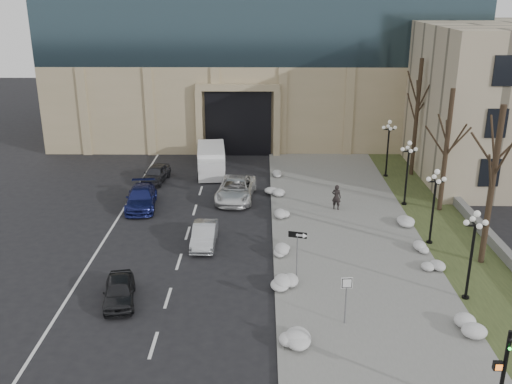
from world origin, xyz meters
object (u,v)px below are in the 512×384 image
(car_c, at_px, (141,198))
(lamppost_d, at_px, (388,141))
(box_truck, at_px, (211,161))
(lamppost_a, at_px, (473,243))
(car_b, at_px, (204,235))
(pedestrian, at_px, (336,197))
(keep_sign, at_px, (346,291))
(lamppost_b, at_px, (434,197))
(one_way_sign, at_px, (301,241))
(car_e, at_px, (156,174))
(traffic_signal, at_px, (502,377))
(lamppost_c, at_px, (408,164))
(car_d, at_px, (236,189))
(car_a, at_px, (119,291))

(car_c, height_order, lamppost_d, lamppost_d)
(box_truck, relative_size, lamppost_a, 1.37)
(car_b, xyz_separation_m, pedestrian, (8.59, 5.69, 0.36))
(keep_sign, xyz_separation_m, lamppost_b, (6.31, 8.85, 1.27))
(one_way_sign, bearing_deg, car_e, 137.15)
(pedestrian, relative_size, lamppost_a, 0.37)
(car_e, relative_size, traffic_signal, 1.06)
(car_c, height_order, box_truck, box_truck)
(lamppost_c, bearing_deg, box_truck, 151.50)
(traffic_signal, height_order, lamppost_c, lamppost_c)
(lamppost_c, bearing_deg, traffic_signal, -94.71)
(car_b, distance_m, one_way_sign, 7.13)
(car_c, distance_m, car_e, 5.65)
(box_truck, bearing_deg, one_way_sign, -76.94)
(car_b, distance_m, car_d, 8.06)
(keep_sign, height_order, lamppost_b, lamppost_b)
(traffic_signal, distance_m, lamppost_b, 15.06)
(lamppost_b, xyz_separation_m, lamppost_d, (0.00, 13.00, 0.00))
(car_b, bearing_deg, box_truck, 93.50)
(car_a, height_order, lamppost_c, lamppost_c)
(pedestrian, relative_size, traffic_signal, 0.48)
(keep_sign, distance_m, traffic_signal, 7.57)
(lamppost_b, relative_size, lamppost_c, 1.00)
(pedestrian, relative_size, lamppost_c, 0.37)
(car_a, bearing_deg, car_b, 51.68)
(car_a, bearing_deg, box_truck, 72.20)
(car_a, distance_m, keep_sign, 11.03)
(one_way_sign, relative_size, traffic_signal, 0.73)
(car_b, bearing_deg, lamppost_b, 1.18)
(car_a, relative_size, one_way_sign, 1.32)
(car_b, xyz_separation_m, traffic_signal, (11.80, -14.70, 1.21))
(car_d, xyz_separation_m, pedestrian, (7.05, -2.22, 0.23))
(box_truck, distance_m, lamppost_b, 20.38)
(pedestrian, height_order, one_way_sign, one_way_sign)
(one_way_sign, bearing_deg, lamppost_c, 67.79)
(box_truck, relative_size, one_way_sign, 2.39)
(keep_sign, bearing_deg, traffic_signal, -58.45)
(car_e, relative_size, lamppost_d, 0.83)
(car_b, relative_size, car_d, 0.70)
(car_b, xyz_separation_m, lamppost_a, (13.56, -6.30, 2.43))
(car_a, distance_m, car_b, 7.56)
(car_c, distance_m, lamppost_b, 19.68)
(car_c, bearing_deg, lamppost_d, 14.57)
(one_way_sign, distance_m, traffic_signal, 12.19)
(lamppost_d, bearing_deg, lamppost_c, -90.00)
(one_way_sign, relative_size, lamppost_b, 0.57)
(lamppost_b, bearing_deg, pedestrian, 132.22)
(pedestrian, relative_size, lamppost_d, 0.37)
(car_a, bearing_deg, lamppost_a, -9.16)
(car_b, relative_size, lamppost_d, 0.82)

